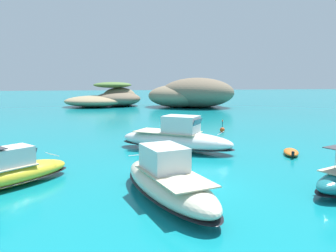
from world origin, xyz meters
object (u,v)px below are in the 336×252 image
(motorboat_white, at_px, (176,139))
(islet_large, at_px, (192,94))
(islet_small, at_px, (110,98))
(dinghy_tender, at_px, (291,152))
(channel_buoy, at_px, (222,129))
(motorboat_cream, at_px, (167,181))
(motorboat_yellow, at_px, (7,174))

(motorboat_white, bearing_deg, islet_large, 72.23)
(islet_small, relative_size, dinghy_tender, 7.08)
(dinghy_tender, xyz_separation_m, channel_buoy, (-1.17, 11.67, 0.11))
(motorboat_cream, bearing_deg, channel_buoy, 61.32)
(motorboat_white, height_order, channel_buoy, motorboat_white)
(motorboat_yellow, height_order, channel_buoy, motorboat_yellow)
(motorboat_yellow, bearing_deg, motorboat_white, 32.23)
(motorboat_white, relative_size, dinghy_tender, 3.51)
(motorboat_cream, distance_m, dinghy_tender, 13.46)
(islet_small, xyz_separation_m, motorboat_yellow, (-7.09, -57.69, -1.14))
(channel_buoy, bearing_deg, motorboat_white, -131.67)
(motorboat_cream, xyz_separation_m, motorboat_yellow, (-8.28, 3.44, -0.12))
(dinghy_tender, bearing_deg, channel_buoy, 95.71)
(islet_large, xyz_separation_m, channel_buoy, (-7.18, -37.10, -2.55))
(motorboat_white, xyz_separation_m, channel_buoy, (7.36, 8.27, -0.65))
(islet_small, distance_m, motorboat_white, 50.81)
(islet_large, xyz_separation_m, dinghy_tender, (-6.02, -48.77, -2.66))
(islet_small, distance_m, motorboat_cream, 61.15)
(motorboat_white, relative_size, motorboat_yellow, 1.40)
(islet_small, bearing_deg, islet_large, -15.79)
(islet_small, xyz_separation_m, motorboat_cream, (1.19, -61.13, -1.02))
(islet_large, xyz_separation_m, islet_small, (-18.63, 5.27, -1.01))
(motorboat_white, bearing_deg, motorboat_cream, -105.47)
(dinghy_tender, distance_m, channel_buoy, 11.73)
(motorboat_cream, bearing_deg, dinghy_tender, 31.82)
(islet_small, height_order, motorboat_cream, islet_small)
(islet_large, bearing_deg, islet_small, 164.21)
(islet_large, xyz_separation_m, motorboat_cream, (-17.44, -55.86, -2.03))
(motorboat_cream, height_order, dinghy_tender, motorboat_cream)
(islet_small, relative_size, motorboat_white, 2.02)
(islet_small, bearing_deg, channel_buoy, -74.88)
(motorboat_cream, xyz_separation_m, channel_buoy, (10.26, 18.76, -0.52))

